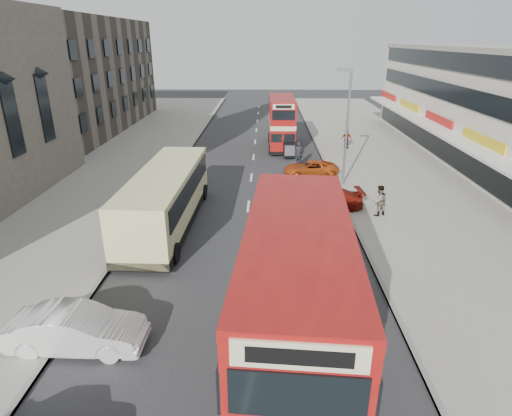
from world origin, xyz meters
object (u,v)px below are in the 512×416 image
(street_lamp, at_px, (346,120))
(bus_main, at_px, (296,319))
(coach, at_px, (166,197))
(cyclist, at_px, (299,159))
(car_right_b, at_px, (310,168))
(car_left_front, at_px, (77,329))
(pedestrian_near, at_px, (379,200))
(pedestrian_far, at_px, (346,139))
(car_right_a, at_px, (325,200))
(bus_second, at_px, (282,123))

(street_lamp, relative_size, bus_main, 0.82)
(coach, height_order, cyclist, coach)
(car_right_b, distance_m, cyclist, 2.21)
(car_left_front, height_order, pedestrian_near, pedestrian_near)
(bus_main, distance_m, car_left_front, 7.75)
(pedestrian_near, bearing_deg, pedestrian_far, -119.65)
(car_right_a, bearing_deg, car_right_b, 176.82)
(car_left_front, bearing_deg, car_right_a, -37.03)
(street_lamp, height_order, car_right_b, street_lamp)
(car_right_b, bearing_deg, cyclist, -166.29)
(cyclist, bearing_deg, street_lamp, -55.91)
(street_lamp, distance_m, pedestrian_near, 6.81)
(street_lamp, bearing_deg, coach, -147.31)
(bus_second, bearing_deg, street_lamp, 108.22)
(car_right_a, bearing_deg, pedestrian_far, 160.74)
(car_left_front, xyz_separation_m, car_right_a, (10.00, 12.82, -0.08))
(car_right_a, distance_m, car_right_b, 7.11)
(car_right_a, relative_size, cyclist, 2.14)
(bus_second, bearing_deg, cyclist, 99.22)
(bus_second, xyz_separation_m, car_left_front, (-7.85, -28.94, -1.67))
(street_lamp, relative_size, coach, 0.72)
(bus_second, bearing_deg, car_right_b, 101.79)
(bus_main, height_order, car_left_front, bus_main)
(bus_main, height_order, cyclist, bus_main)
(pedestrian_near, xyz_separation_m, cyclist, (-3.95, 10.28, -0.34))
(coach, distance_m, car_left_front, 10.36)
(coach, relative_size, pedestrian_near, 6.00)
(coach, xyz_separation_m, car_left_front, (-0.84, -10.27, -1.00))
(cyclist, bearing_deg, coach, -121.25)
(bus_main, height_order, pedestrian_near, bus_main)
(pedestrian_far, bearing_deg, car_right_a, -113.87)
(bus_second, distance_m, pedestrian_far, 6.34)
(street_lamp, xyz_separation_m, bus_main, (-4.61, -19.35, -1.95))
(street_lamp, bearing_deg, pedestrian_far, 78.60)
(pedestrian_near, bearing_deg, street_lamp, -104.04)
(bus_second, bearing_deg, bus_main, 88.29)
(street_lamp, bearing_deg, car_left_front, -124.27)
(coach, bearing_deg, pedestrian_far, 55.11)
(coach, height_order, car_right_b, coach)
(street_lamp, relative_size, bus_second, 0.97)
(street_lamp, bearing_deg, bus_second, 108.69)
(bus_main, height_order, car_right_b, bus_main)
(cyclist, bearing_deg, pedestrian_near, -65.26)
(street_lamp, relative_size, pedestrian_near, 4.33)
(bus_main, distance_m, car_right_b, 22.26)
(street_lamp, relative_size, car_right_a, 1.76)
(bus_main, height_order, car_right_a, bus_main)
(pedestrian_near, bearing_deg, car_right_b, -95.02)
(bus_second, xyz_separation_m, coach, (-7.00, -18.67, -0.67))
(bus_second, distance_m, car_right_a, 16.35)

